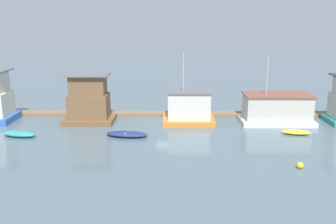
% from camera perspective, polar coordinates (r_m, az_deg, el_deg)
% --- Properties ---
extents(ground_plane, '(200.00, 200.00, 0.00)m').
position_cam_1_polar(ground_plane, '(39.37, 0.02, -1.62)').
color(ground_plane, slate).
extents(dock_walkway, '(51.00, 1.64, 0.30)m').
position_cam_1_polar(dock_walkway, '(42.40, 0.08, -0.27)').
color(dock_walkway, '#846B4C').
rests_on(dock_walkway, ground_plane).
extents(houseboat_brown, '(5.17, 3.84, 5.09)m').
position_cam_1_polar(houseboat_brown, '(39.98, -11.98, 1.59)').
color(houseboat_brown, brown).
rests_on(houseboat_brown, ground_plane).
extents(houseboat_orange, '(5.34, 4.14, 7.30)m').
position_cam_1_polar(houseboat_orange, '(39.15, 3.18, 0.68)').
color(houseboat_orange, orange).
rests_on(houseboat_orange, ground_plane).
extents(houseboat_white, '(7.44, 4.14, 6.90)m').
position_cam_1_polar(houseboat_white, '(40.58, 16.21, 0.43)').
color(houseboat_white, white).
rests_on(houseboat_white, ground_plane).
extents(dinghy_teal, '(3.51, 1.99, 0.55)m').
position_cam_1_polar(dinghy_teal, '(37.32, -21.73, -3.10)').
color(dinghy_teal, teal).
rests_on(dinghy_teal, ground_plane).
extents(dinghy_navy, '(4.07, 1.96, 0.50)m').
position_cam_1_polar(dinghy_navy, '(34.85, -6.28, -3.37)').
color(dinghy_navy, navy).
rests_on(dinghy_navy, ground_plane).
extents(dinghy_yellow, '(2.86, 1.62, 0.40)m').
position_cam_1_polar(dinghy_yellow, '(37.44, 18.92, -2.91)').
color(dinghy_yellow, yellow).
rests_on(dinghy_yellow, ground_plane).
extents(mooring_post_far_right, '(0.30, 0.30, 1.79)m').
position_cam_1_polar(mooring_post_far_right, '(42.41, -13.04, 0.40)').
color(mooring_post_far_right, '#846B4C').
rests_on(mooring_post_far_right, ground_plane).
extents(buoy_yellow, '(0.50, 0.50, 0.50)m').
position_cam_1_polar(buoy_yellow, '(29.14, 19.50, -7.67)').
color(buoy_yellow, yellow).
rests_on(buoy_yellow, ground_plane).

